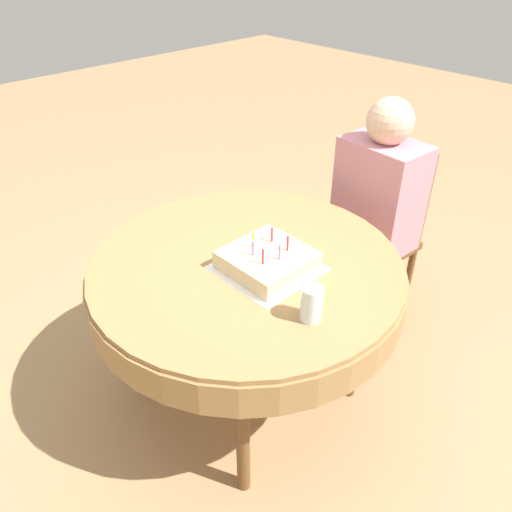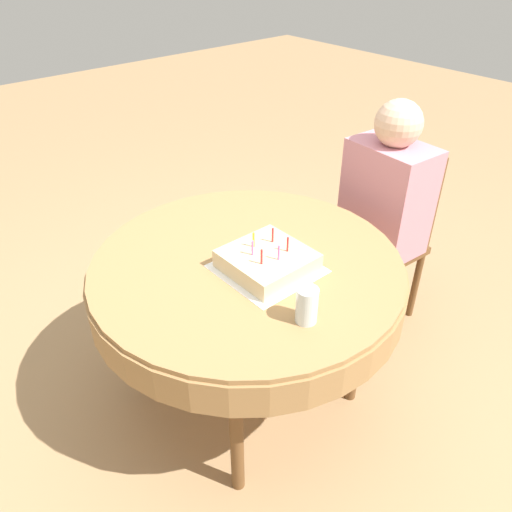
% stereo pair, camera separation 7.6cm
% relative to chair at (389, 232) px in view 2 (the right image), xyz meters
% --- Properties ---
extents(ground_plane, '(12.00, 12.00, 0.00)m').
position_rel_chair_xyz_m(ground_plane, '(-0.01, -0.94, -0.49)').
color(ground_plane, '#A37F56').
extents(dining_table, '(1.21, 1.21, 0.73)m').
position_rel_chair_xyz_m(dining_table, '(-0.01, -0.94, 0.16)').
color(dining_table, '#9E7547').
rests_on(dining_table, ground_plane).
extents(chair, '(0.39, 0.39, 0.92)m').
position_rel_chair_xyz_m(chair, '(0.00, 0.00, 0.00)').
color(chair, brown).
rests_on(chair, ground_plane).
extents(person, '(0.41, 0.37, 1.18)m').
position_rel_chair_xyz_m(person, '(-0.01, -0.09, 0.22)').
color(person, '#DBB293').
rests_on(person, ground_plane).
extents(napkin, '(0.34, 0.34, 0.00)m').
position_rel_chair_xyz_m(napkin, '(0.08, -0.92, 0.25)').
color(napkin, white).
rests_on(napkin, dining_table).
extents(birthday_cake, '(0.29, 0.29, 0.13)m').
position_rel_chair_xyz_m(birthday_cake, '(0.08, -0.92, 0.28)').
color(birthday_cake, beige).
rests_on(birthday_cake, dining_table).
extents(drinking_glass, '(0.07, 0.07, 0.13)m').
position_rel_chair_xyz_m(drinking_glass, '(0.38, -1.01, 0.31)').
color(drinking_glass, silver).
rests_on(drinking_glass, dining_table).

